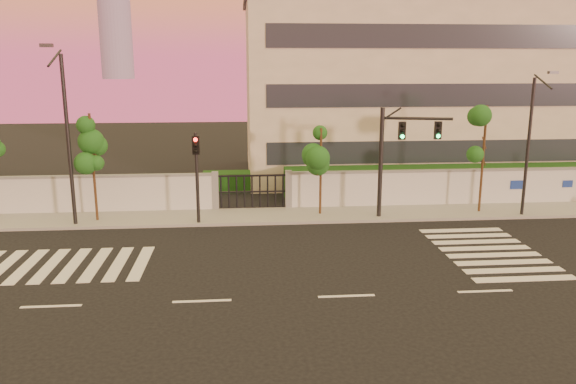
% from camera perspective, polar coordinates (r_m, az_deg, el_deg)
% --- Properties ---
extents(ground, '(120.00, 120.00, 0.00)m').
position_cam_1_polar(ground, '(20.00, 5.96, -10.49)').
color(ground, black).
rests_on(ground, ground).
extents(sidewalk, '(60.00, 3.00, 0.15)m').
position_cam_1_polar(sidewalk, '(29.78, 2.22, -2.34)').
color(sidewalk, gray).
rests_on(sidewalk, ground).
extents(perimeter_wall, '(60.00, 0.36, 2.20)m').
position_cam_1_polar(perimeter_wall, '(30.99, 2.08, 0.17)').
color(perimeter_wall, silver).
rests_on(perimeter_wall, ground).
extents(hedge_row, '(41.00, 4.25, 1.80)m').
position_cam_1_polar(hedge_row, '(33.84, 3.31, 0.82)').
color(hedge_row, '#173710').
rests_on(hedge_row, ground).
extents(institutional_building, '(24.40, 12.40, 12.25)m').
position_cam_1_polar(institutional_building, '(41.96, 12.79, 10.24)').
color(institutional_building, '#B7AE9B').
rests_on(institutional_building, ground).
extents(road_markings, '(57.00, 7.62, 0.02)m').
position_cam_1_polar(road_markings, '(23.24, 0.37, -6.96)').
color(road_markings, silver).
rests_on(road_markings, ground).
extents(street_tree_c, '(1.58, 1.25, 5.54)m').
position_cam_1_polar(street_tree_c, '(29.39, -19.29, 4.71)').
color(street_tree_c, '#382314').
rests_on(street_tree_c, ground).
extents(street_tree_d, '(1.58, 1.26, 4.68)m').
position_cam_1_polar(street_tree_d, '(29.16, 3.41, 4.10)').
color(street_tree_d, '#382314').
rests_on(street_tree_d, ground).
extents(street_tree_e, '(1.59, 1.27, 5.80)m').
position_cam_1_polar(street_tree_e, '(31.20, 19.39, 5.49)').
color(street_tree_e, '#382314').
rests_on(street_tree_e, ground).
extents(traffic_signal_main, '(3.61, 0.98, 5.76)m').
position_cam_1_polar(traffic_signal_main, '(29.10, 10.84, 4.26)').
color(traffic_signal_main, black).
rests_on(traffic_signal_main, ground).
extents(traffic_signal_secondary, '(0.36, 0.35, 4.67)m').
position_cam_1_polar(traffic_signal_secondary, '(27.84, -9.26, 2.52)').
color(traffic_signal_secondary, black).
rests_on(traffic_signal_secondary, ground).
extents(streetlight_west, '(0.52, 2.11, 8.75)m').
position_cam_1_polar(streetlight_west, '(28.79, -21.59, 5.68)').
color(streetlight_west, black).
rests_on(streetlight_west, ground).
extents(streetlight_east, '(0.45, 1.82, 7.57)m').
position_cam_1_polar(streetlight_east, '(31.22, 23.39, 4.84)').
color(streetlight_east, black).
rests_on(streetlight_east, ground).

